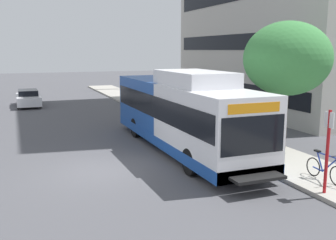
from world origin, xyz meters
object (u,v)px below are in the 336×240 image
at_px(transit_bus, 181,113).
at_px(street_tree_near_stop, 287,59).
at_px(bicycle_parked, 325,169).
at_px(bus_stop_sign_pole, 328,145).
at_px(parked_car_far_lane, 28,98).

relative_size(transit_bus, street_tree_near_stop, 2.19).
bearing_deg(bicycle_parked, bus_stop_sign_pole, -133.49).
bearing_deg(street_tree_near_stop, bicycle_parked, -110.15).
bearing_deg(street_tree_near_stop, parked_car_far_lane, 117.62).
relative_size(bicycle_parked, parked_car_far_lane, 0.39).
relative_size(transit_bus, parked_car_far_lane, 2.72).
distance_m(bus_stop_sign_pole, bicycle_parked, 1.63).
distance_m(street_tree_near_stop, parked_car_far_lane, 22.07).
xyz_separation_m(bicycle_parked, street_tree_near_stop, (1.54, 4.20, 3.56)).
distance_m(transit_bus, street_tree_near_stop, 5.20).
relative_size(bicycle_parked, street_tree_near_stop, 0.31).
distance_m(transit_bus, bus_stop_sign_pole, 7.23).
bearing_deg(street_tree_near_stop, transit_bus, 155.37).
bearing_deg(street_tree_near_stop, bus_stop_sign_pole, -115.05).
distance_m(bicycle_parked, parked_car_far_lane, 25.02).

